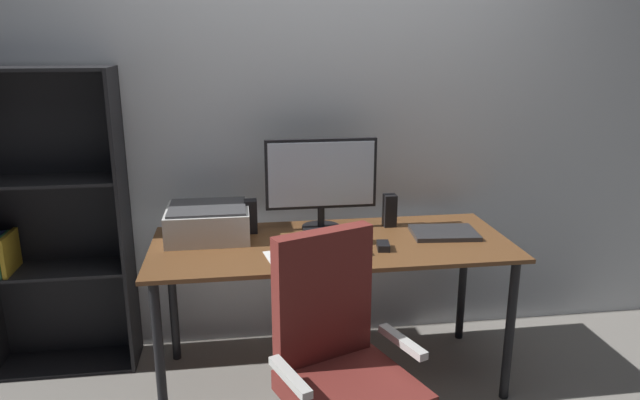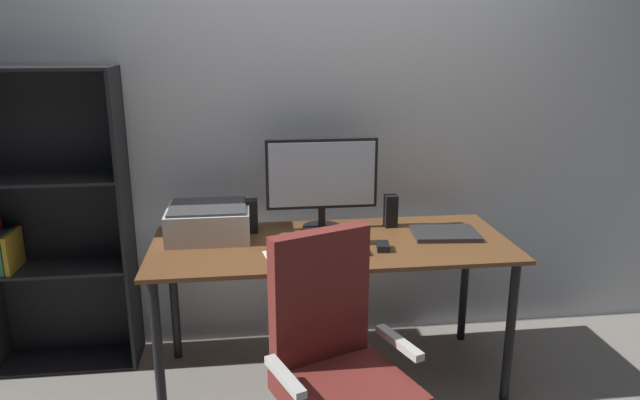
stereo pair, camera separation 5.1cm
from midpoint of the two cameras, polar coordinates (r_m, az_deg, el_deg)
name	(u,v)px [view 1 (the left image)]	position (r m, az deg, el deg)	size (l,w,h in m)	color
ground_plane	(331,376)	(3.15, 0.61, -16.93)	(12.00, 12.00, 0.00)	gray
back_wall	(317,113)	(3.19, -0.78, 8.57)	(6.40, 0.10, 2.60)	silver
desk	(332,257)	(2.84, 0.65, -5.64)	(1.73, 0.71, 0.74)	brown
monitor	(321,178)	(2.94, -0.38, 2.16)	(0.57, 0.20, 0.47)	black
keyboard	(337,252)	(2.67, 1.11, -5.12)	(0.29, 0.11, 0.02)	black
mouse	(383,246)	(2.73, 5.70, -4.52)	(0.06, 0.10, 0.03)	black
coffee_mug	(354,234)	(2.79, 2.88, -3.34)	(0.09, 0.07, 0.10)	#387F51
laptop	(444,233)	(2.97, 11.61, -3.17)	(0.32, 0.23, 0.02)	#2D2D30
speaker_left	(251,216)	(2.96, -7.31, -1.59)	(0.06, 0.07, 0.17)	black
speaker_right	(390,210)	(3.05, 6.38, -1.02)	(0.06, 0.07, 0.17)	black
printer	(208,222)	(2.91, -11.43, -2.13)	(0.40, 0.34, 0.16)	silver
paper_sheet	(293,260)	(2.59, -3.24, -5.95)	(0.21, 0.30, 0.00)	white
office_chair	(341,380)	(2.28, 1.39, -17.27)	(0.58, 0.59, 1.01)	silver
bookshelf	(49,226)	(3.27, -25.47, -2.35)	(0.73, 0.28, 1.56)	black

